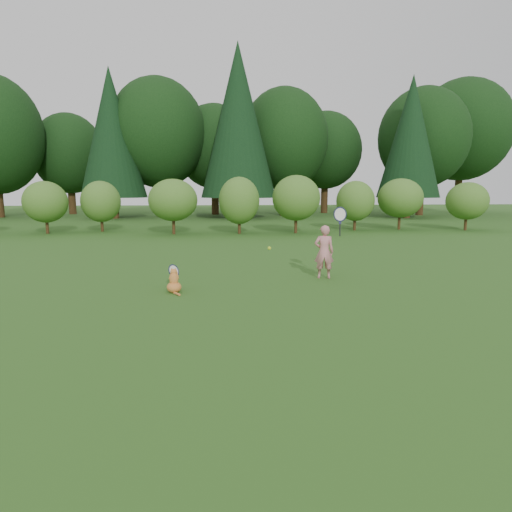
{
  "coord_description": "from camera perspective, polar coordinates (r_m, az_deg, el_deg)",
  "views": [
    {
      "loc": [
        -0.54,
        -7.96,
        2.07
      ],
      "look_at": [
        0.2,
        0.8,
        0.7
      ],
      "focal_mm": 30.0,
      "sensor_mm": 36.0,
      "label": 1
    }
  ],
  "objects": [
    {
      "name": "ground",
      "position": [
        8.24,
        -0.92,
        -5.69
      ],
      "size": [
        100.0,
        100.0,
        0.0
      ],
      "primitive_type": "plane",
      "color": "#1F4D15",
      "rests_on": "ground"
    },
    {
      "name": "shrub_row",
      "position": [
        20.97,
        -3.38,
        7.02
      ],
      "size": [
        28.0,
        3.0,
        2.8
      ],
      "primitive_type": null,
      "color": "#467725",
      "rests_on": "ground"
    },
    {
      "name": "tennis_ball",
      "position": [
        9.23,
        1.79,
        1.05
      ],
      "size": [
        0.07,
        0.07,
        0.07
      ],
      "color": "#A8CA17",
      "rests_on": "ground"
    },
    {
      "name": "cat",
      "position": [
        8.85,
        -10.9,
        -3.11
      ],
      "size": [
        0.4,
        0.75,
        0.67
      ],
      "rotation": [
        0.0,
        0.0,
        0.06
      ],
      "color": "orange",
      "rests_on": "ground"
    },
    {
      "name": "child",
      "position": [
        10.12,
        9.13,
        0.72
      ],
      "size": [
        0.73,
        0.48,
        1.87
      ],
      "rotation": [
        0.0,
        0.0,
        2.96
      ],
      "color": "#D27D84",
      "rests_on": "ground"
    },
    {
      "name": "woodland_backdrop",
      "position": [
        31.43,
        -3.99,
        18.79
      ],
      "size": [
        48.0,
        10.0,
        15.0
      ],
      "primitive_type": null,
      "color": "black",
      "rests_on": "ground"
    }
  ]
}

